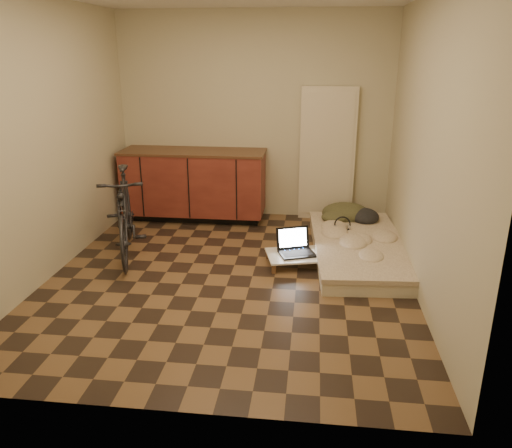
# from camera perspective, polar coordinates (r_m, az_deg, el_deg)

# --- Properties ---
(room_shell) EXTENTS (3.50, 4.00, 2.60)m
(room_shell) POSITION_cam_1_polar(r_m,az_deg,el_deg) (4.59, -3.20, 9.01)
(room_shell) COLOR brown
(room_shell) RESTS_ON ground
(cabinets) EXTENTS (1.84, 0.62, 0.91)m
(cabinets) POSITION_cam_1_polar(r_m,az_deg,el_deg) (6.55, -7.05, 4.53)
(cabinets) COLOR black
(cabinets) RESTS_ON ground
(appliance_panel) EXTENTS (0.70, 0.10, 1.70)m
(appliance_panel) POSITION_cam_1_polar(r_m,az_deg,el_deg) (6.52, 8.15, 7.86)
(appliance_panel) COLOR beige
(appliance_panel) RESTS_ON ground
(bicycle) EXTENTS (0.94, 1.66, 1.03)m
(bicycle) POSITION_cam_1_polar(r_m,az_deg,el_deg) (5.48, -14.79, 1.63)
(bicycle) COLOR black
(bicycle) RESTS_ON ground
(futon) EXTENTS (1.09, 2.06, 0.17)m
(futon) POSITION_cam_1_polar(r_m,az_deg,el_deg) (5.53, 11.65, -2.68)
(futon) COLOR beige
(futon) RESTS_ON ground
(clothing_pile) EXTENTS (0.65, 0.55, 0.25)m
(clothing_pile) POSITION_cam_1_polar(r_m,az_deg,el_deg) (6.20, 10.78, 1.83)
(clothing_pile) COLOR #3B3C23
(clothing_pile) RESTS_ON futon
(headphones) EXTENTS (0.24, 0.23, 0.14)m
(headphones) POSITION_cam_1_polar(r_m,az_deg,el_deg) (5.76, 9.86, 0.00)
(headphones) COLOR black
(headphones) RESTS_ON futon
(lap_desk) EXTENTS (0.77, 0.60, 0.11)m
(lap_desk) POSITION_cam_1_polar(r_m,az_deg,el_deg) (5.21, 5.09, -3.57)
(lap_desk) COLOR brown
(lap_desk) RESTS_ON ground
(laptop) EXTENTS (0.44, 0.42, 0.24)m
(laptop) POSITION_cam_1_polar(r_m,az_deg,el_deg) (5.22, 4.54, -2.76)
(laptop) COLOR black
(laptop) RESTS_ON lap_desk
(mouse) EXTENTS (0.09, 0.12, 0.04)m
(mouse) POSITION_cam_1_polar(r_m,az_deg,el_deg) (5.21, 7.45, -3.26)
(mouse) COLOR silver
(mouse) RESTS_ON lap_desk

